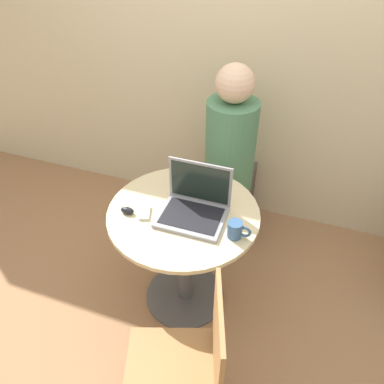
{
  "coord_description": "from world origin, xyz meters",
  "views": [
    {
      "loc": [
        0.53,
        -1.37,
        2.04
      ],
      "look_at": [
        0.03,
        0.05,
        0.83
      ],
      "focal_mm": 35.0,
      "sensor_mm": 36.0,
      "label": 1
    }
  ],
  "objects": [
    {
      "name": "cell_phone",
      "position": [
        -0.18,
        -0.09,
        0.74
      ],
      "size": [
        0.08,
        0.12,
        0.02
      ],
      "color": "silver",
      "rests_on": "round_table"
    },
    {
      "name": "ground_plane",
      "position": [
        0.0,
        0.0,
        0.0
      ],
      "size": [
        12.0,
        12.0,
        0.0
      ],
      "primitive_type": "plane",
      "color": "#9E704C"
    },
    {
      "name": "chair_empty",
      "position": [
        0.26,
        -0.65,
        0.46
      ],
      "size": [
        0.51,
        0.51,
        0.89
      ],
      "color": "#9E7042",
      "rests_on": "ground_plane"
    },
    {
      "name": "computer_mouse",
      "position": [
        -0.27,
        -0.11,
        0.75
      ],
      "size": [
        0.07,
        0.04,
        0.04
      ],
      "color": "black",
      "rests_on": "round_table"
    },
    {
      "name": "laptop",
      "position": [
        0.06,
        0.0,
        0.79
      ],
      "size": [
        0.34,
        0.27,
        0.26
      ],
      "color": "gray",
      "rests_on": "round_table"
    },
    {
      "name": "person_seated",
      "position": [
        0.08,
        0.69,
        0.56
      ],
      "size": [
        0.33,
        0.5,
        1.31
      ],
      "color": "#4C4742",
      "rests_on": "ground_plane"
    },
    {
      "name": "back_wall",
      "position": [
        0.0,
        1.02,
        1.3
      ],
      "size": [
        7.0,
        0.05,
        2.6
      ],
      "color": "beige",
      "rests_on": "ground_plane"
    },
    {
      "name": "coffee_cup",
      "position": [
        0.3,
        -0.09,
        0.78
      ],
      "size": [
        0.12,
        0.07,
        0.09
      ],
      "color": "#335684",
      "rests_on": "round_table"
    },
    {
      "name": "round_table",
      "position": [
        0.0,
        0.0,
        0.52
      ],
      "size": [
        0.81,
        0.81,
        0.73
      ],
      "color": "#4C4C51",
      "rests_on": "ground_plane"
    }
  ]
}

